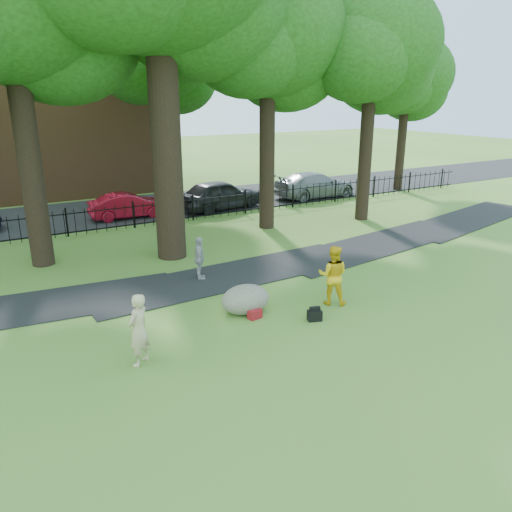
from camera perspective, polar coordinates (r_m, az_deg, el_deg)
ground at (r=13.86m, az=0.89°, el=-7.88°), size 120.00×120.00×0.00m
footpath at (r=17.45m, az=-2.83°, el=-2.28°), size 36.07×3.85×0.03m
street at (r=28.12m, az=-16.07°, el=4.93°), size 80.00×7.00×0.02m
iron_fence at (r=24.21m, az=-13.81°, el=4.52°), size 44.00×0.04×1.20m
brick_building at (r=34.78m, az=-27.07°, el=16.12°), size 18.00×8.00×12.00m
tree_row at (r=20.42m, az=-10.86°, el=23.67°), size 26.82×7.96×12.42m
woman at (r=11.93m, az=-13.27°, el=-8.22°), size 0.77×0.72×1.76m
man at (r=15.05m, az=8.77°, el=-2.17°), size 1.12×1.10×1.82m
pedestrian at (r=16.98m, az=-6.48°, el=-0.28°), size 0.66×0.95×1.50m
boulder at (r=14.52m, az=-1.22°, el=-4.77°), size 1.76×1.54×0.85m
backpack at (r=14.16m, az=6.71°, el=-6.77°), size 0.45×0.36×0.30m
red_bag at (r=14.19m, az=-0.13°, el=-6.65°), size 0.42×0.30×0.26m
red_sedan at (r=26.27m, az=-14.39°, el=5.61°), size 3.93×1.49×1.28m
grey_car at (r=27.43m, az=-4.14°, el=7.02°), size 5.02×2.61×1.63m
silver_car at (r=30.84m, az=6.75°, el=8.08°), size 5.26×2.16×1.53m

